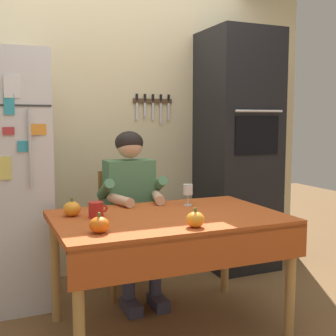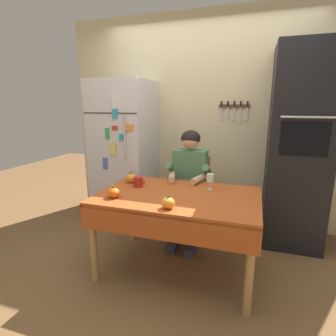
{
  "view_description": "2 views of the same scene",
  "coord_description": "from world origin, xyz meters",
  "px_view_note": "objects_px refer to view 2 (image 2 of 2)",
  "views": [
    {
      "loc": [
        -1.02,
        -2.34,
        1.33
      ],
      "look_at": [
        0.07,
        0.27,
        1.01
      ],
      "focal_mm": 46.38,
      "sensor_mm": 36.0,
      "label": 1
    },
    {
      "loc": [
        0.6,
        -2.05,
        1.51
      ],
      "look_at": [
        -0.14,
        0.24,
        0.94
      ],
      "focal_mm": 28.46,
      "sensor_mm": 36.0,
      "label": 2
    }
  ],
  "objects_px": {
    "pumpkin_large": "(131,178)",
    "pumpkin_small": "(168,203)",
    "wine_glass": "(210,178)",
    "seated_person": "(189,177)",
    "refrigerator": "(125,154)",
    "chair_behind_person": "(192,192)",
    "coffee_mug": "(138,182)",
    "pumpkin_medium": "(114,193)",
    "wall_oven": "(298,150)",
    "dining_table": "(177,204)"
  },
  "relations": [
    {
      "from": "pumpkin_medium",
      "to": "pumpkin_small",
      "type": "height_order",
      "value": "same"
    },
    {
      "from": "wine_glass",
      "to": "seated_person",
      "type": "bearing_deg",
      "value": 129.2
    },
    {
      "from": "refrigerator",
      "to": "pumpkin_small",
      "type": "xyz_separation_m",
      "value": [
        0.97,
        -1.2,
        -0.12
      ]
    },
    {
      "from": "seated_person",
      "to": "pumpkin_medium",
      "type": "xyz_separation_m",
      "value": [
        -0.45,
        -0.84,
        0.05
      ]
    },
    {
      "from": "wall_oven",
      "to": "seated_person",
      "type": "distance_m",
      "value": 1.18
    },
    {
      "from": "wine_glass",
      "to": "coffee_mug",
      "type": "bearing_deg",
      "value": -169.04
    },
    {
      "from": "seated_person",
      "to": "pumpkin_medium",
      "type": "relative_size",
      "value": 11.65
    },
    {
      "from": "chair_behind_person",
      "to": "coffee_mug",
      "type": "bearing_deg",
      "value": -119.71
    },
    {
      "from": "wine_glass",
      "to": "pumpkin_large",
      "type": "relative_size",
      "value": 1.31
    },
    {
      "from": "coffee_mug",
      "to": "wine_glass",
      "type": "height_order",
      "value": "wine_glass"
    },
    {
      "from": "chair_behind_person",
      "to": "pumpkin_medium",
      "type": "xyz_separation_m",
      "value": [
        -0.45,
        -1.03,
        0.27
      ]
    },
    {
      "from": "chair_behind_person",
      "to": "pumpkin_large",
      "type": "bearing_deg",
      "value": -131.84
    },
    {
      "from": "refrigerator",
      "to": "pumpkin_medium",
      "type": "bearing_deg",
      "value": -67.92
    },
    {
      "from": "chair_behind_person",
      "to": "coffee_mug",
      "type": "relative_size",
      "value": 7.99
    },
    {
      "from": "wall_oven",
      "to": "coffee_mug",
      "type": "relative_size",
      "value": 18.05
    },
    {
      "from": "refrigerator",
      "to": "pumpkin_medium",
      "type": "xyz_separation_m",
      "value": [
        0.45,
        -1.12,
        -0.12
      ]
    },
    {
      "from": "seated_person",
      "to": "wall_oven",
      "type": "bearing_deg",
      "value": 16.23
    },
    {
      "from": "pumpkin_large",
      "to": "coffee_mug",
      "type": "bearing_deg",
      "value": -39.27
    },
    {
      "from": "dining_table",
      "to": "pumpkin_large",
      "type": "relative_size",
      "value": 12.43
    },
    {
      "from": "dining_table",
      "to": "coffee_mug",
      "type": "relative_size",
      "value": 12.04
    },
    {
      "from": "pumpkin_small",
      "to": "pumpkin_medium",
      "type": "bearing_deg",
      "value": 170.35
    },
    {
      "from": "chair_behind_person",
      "to": "pumpkin_small",
      "type": "distance_m",
      "value": 1.15
    },
    {
      "from": "coffee_mug",
      "to": "pumpkin_large",
      "type": "xyz_separation_m",
      "value": [
        -0.13,
        0.1,
        -0.0
      ]
    },
    {
      "from": "pumpkin_medium",
      "to": "pumpkin_small",
      "type": "bearing_deg",
      "value": -9.65
    },
    {
      "from": "seated_person",
      "to": "pumpkin_small",
      "type": "height_order",
      "value": "seated_person"
    },
    {
      "from": "seated_person",
      "to": "pumpkin_large",
      "type": "xyz_separation_m",
      "value": [
        -0.51,
        -0.38,
        0.05
      ]
    },
    {
      "from": "coffee_mug",
      "to": "seated_person",
      "type": "bearing_deg",
      "value": 51.57
    },
    {
      "from": "refrigerator",
      "to": "wall_oven",
      "type": "relative_size",
      "value": 0.86
    },
    {
      "from": "refrigerator",
      "to": "wine_glass",
      "type": "bearing_deg",
      "value": -27.95
    },
    {
      "from": "coffee_mug",
      "to": "pumpkin_small",
      "type": "height_order",
      "value": "pumpkin_small"
    },
    {
      "from": "wine_glass",
      "to": "pumpkin_large",
      "type": "xyz_separation_m",
      "value": [
        -0.8,
        -0.03,
        -0.06
      ]
    },
    {
      "from": "dining_table",
      "to": "wine_glass",
      "type": "relative_size",
      "value": 9.48
    },
    {
      "from": "dining_table",
      "to": "wine_glass",
      "type": "bearing_deg",
      "value": 45.84
    },
    {
      "from": "pumpkin_large",
      "to": "pumpkin_small",
      "type": "relative_size",
      "value": 1.04
    },
    {
      "from": "wine_glass",
      "to": "pumpkin_medium",
      "type": "height_order",
      "value": "wine_glass"
    },
    {
      "from": "refrigerator",
      "to": "chair_behind_person",
      "type": "xyz_separation_m",
      "value": [
        0.9,
        -0.09,
        -0.39
      ]
    },
    {
      "from": "coffee_mug",
      "to": "pumpkin_large",
      "type": "relative_size",
      "value": 1.03
    },
    {
      "from": "wall_oven",
      "to": "dining_table",
      "type": "bearing_deg",
      "value": -138.69
    },
    {
      "from": "wine_glass",
      "to": "pumpkin_small",
      "type": "xyz_separation_m",
      "value": [
        -0.23,
        -0.57,
        -0.06
      ]
    },
    {
      "from": "wall_oven",
      "to": "chair_behind_person",
      "type": "relative_size",
      "value": 2.26
    },
    {
      "from": "refrigerator",
      "to": "wall_oven",
      "type": "height_order",
      "value": "wall_oven"
    },
    {
      "from": "wine_glass",
      "to": "pumpkin_small",
      "type": "relative_size",
      "value": 1.37
    },
    {
      "from": "wall_oven",
      "to": "coffee_mug",
      "type": "xyz_separation_m",
      "value": [
        -1.48,
        -0.8,
        -0.26
      ]
    },
    {
      "from": "refrigerator",
      "to": "pumpkin_medium",
      "type": "height_order",
      "value": "refrigerator"
    },
    {
      "from": "coffee_mug",
      "to": "pumpkin_medium",
      "type": "relative_size",
      "value": 1.09
    },
    {
      "from": "refrigerator",
      "to": "pumpkin_large",
      "type": "xyz_separation_m",
      "value": [
        0.39,
        -0.66,
        -0.11
      ]
    },
    {
      "from": "seated_person",
      "to": "pumpkin_large",
      "type": "height_order",
      "value": "seated_person"
    },
    {
      "from": "wine_glass",
      "to": "pumpkin_large",
      "type": "height_order",
      "value": "wine_glass"
    },
    {
      "from": "seated_person",
      "to": "pumpkin_medium",
      "type": "distance_m",
      "value": 0.95
    },
    {
      "from": "refrigerator",
      "to": "wine_glass",
      "type": "relative_size",
      "value": 12.18
    }
  ]
}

